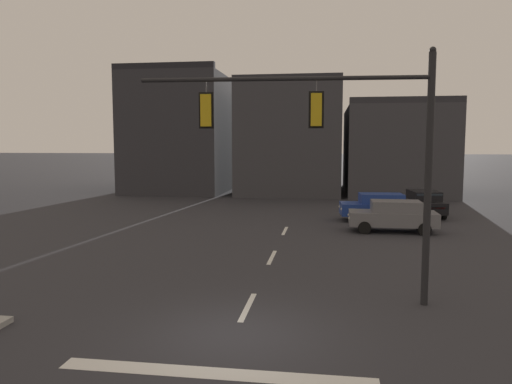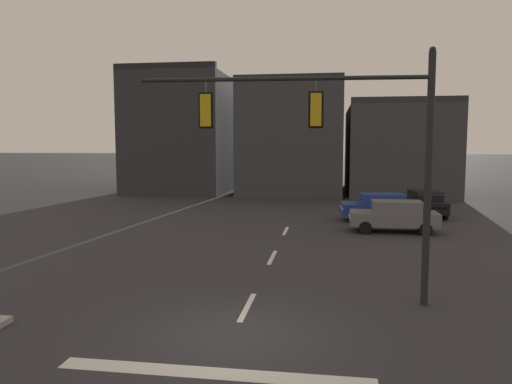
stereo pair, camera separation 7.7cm
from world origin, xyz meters
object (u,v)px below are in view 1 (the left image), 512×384
object	(u,v)px
signal_mast_near_side	(343,136)
car_lot_farside	(393,215)
car_lot_nearside	(379,206)
car_lot_middle	(423,202)

from	to	relation	value
signal_mast_near_side	car_lot_farside	bearing A→B (deg)	75.80
car_lot_nearside	car_lot_middle	size ratio (longest dim) A/B	1.00
car_lot_middle	signal_mast_near_side	bearing A→B (deg)	-107.38
car_lot_nearside	car_lot_farside	distance (m)	3.59
car_lot_nearside	car_lot_middle	distance (m)	3.73
car_lot_nearside	signal_mast_near_side	bearing A→B (deg)	-99.69
signal_mast_near_side	car_lot_middle	distance (m)	18.89
car_lot_farside	car_lot_middle	bearing A→B (deg)	66.64
car_lot_nearside	car_lot_farside	size ratio (longest dim) A/B	1.02
signal_mast_near_side	car_lot_nearside	xyz separation A→B (m)	(2.61, 15.30, -3.89)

